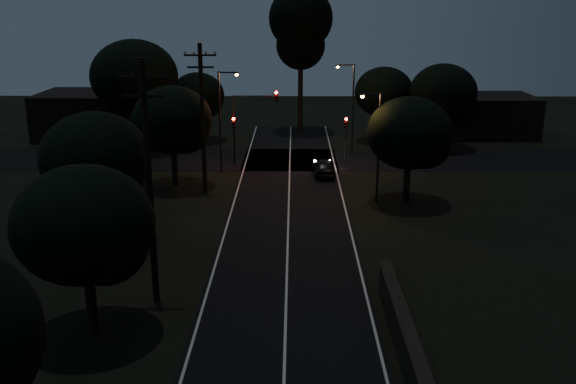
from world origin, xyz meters
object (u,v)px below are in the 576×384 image
object	(u,v)px
tall_pine	(301,27)
streetlight_a	(222,114)
utility_pole_mid	(149,180)
streetlight_b	(351,103)
signal_left	(234,132)
signal_right	(346,132)
signal_mast	(254,114)
car	(324,167)
utility_pole_far	(202,117)
streetlight_c	(376,140)

from	to	relation	value
tall_pine	streetlight_a	size ratio (longest dim) A/B	1.84
utility_pole_mid	streetlight_b	distance (m)	31.15
streetlight_b	signal_left	bearing A→B (deg)	-157.95
utility_pole_mid	signal_right	size ratio (longest dim) A/B	2.68
signal_mast	car	distance (m)	7.39
signal_right	signal_mast	size ratio (longest dim) A/B	0.66
signal_mast	streetlight_b	world-z (taller)	streetlight_b
utility_pole_mid	utility_pole_far	bearing A→B (deg)	90.00
utility_pole_far	utility_pole_mid	bearing A→B (deg)	-90.00
utility_pole_mid	signal_left	distance (m)	25.19
utility_pole_far	signal_mast	distance (m)	8.64
signal_left	streetlight_c	bearing A→B (deg)	-43.76
streetlight_a	car	bearing A→B (deg)	-7.96
signal_left	signal_right	bearing A→B (deg)	0.00
streetlight_b	utility_pole_far	bearing A→B (deg)	-133.30
utility_pole_mid	signal_mast	distance (m)	25.22
signal_left	streetlight_a	bearing A→B (deg)	-109.59
signal_right	car	bearing A→B (deg)	-121.37
signal_left	streetlight_b	bearing A→B (deg)	22.05
tall_pine	streetlight_a	distance (m)	19.08
signal_left	signal_right	distance (m)	9.20
utility_pole_mid	streetlight_b	bearing A→B (deg)	68.70
tall_pine	streetlight_b	distance (m)	13.23
streetlight_a	car	xyz separation A→B (m)	(8.01, -1.12, -3.96)
tall_pine	signal_left	bearing A→B (deg)	-110.46
streetlight_b	streetlight_c	world-z (taller)	streetlight_b
tall_pine	streetlight_c	size ratio (longest dim) A/B	1.96
signal_mast	streetlight_c	xyz separation A→B (m)	(8.74, -9.99, 0.01)
utility_pole_far	tall_pine	bearing A→B (deg)	73.07
car	streetlight_c	bearing A→B (deg)	112.46
signal_left	signal_right	world-z (taller)	same
streetlight_a	streetlight_c	world-z (taller)	streetlight_a
signal_left	signal_right	xyz separation A→B (m)	(9.20, 0.00, 0.00)
tall_pine	car	distance (m)	20.72
signal_left	car	size ratio (longest dim) A/B	1.03
utility_pole_far	streetlight_c	size ratio (longest dim) A/B	1.40
signal_mast	car	size ratio (longest dim) A/B	1.57
car	utility_pole_mid	bearing A→B (deg)	66.34
signal_right	car	distance (m)	4.23
utility_pole_mid	streetlight_a	size ratio (longest dim) A/B	1.38
signal_left	signal_mast	size ratio (longest dim) A/B	0.66
signal_left	streetlight_b	xyz separation A→B (m)	(9.91, 4.01, 1.80)
utility_pole_far	signal_mast	size ratio (longest dim) A/B	1.68
utility_pole_mid	signal_right	xyz separation A→B (m)	(10.60, 24.99, -2.90)
utility_pole_mid	tall_pine	size ratio (longest dim) A/B	0.75
utility_pole_mid	streetlight_c	size ratio (longest dim) A/B	1.47
utility_pole_far	car	size ratio (longest dim) A/B	2.63
signal_right	streetlight_b	bearing A→B (deg)	80.00
utility_pole_far	car	world-z (taller)	utility_pole_far
streetlight_b	car	size ratio (longest dim) A/B	2.01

